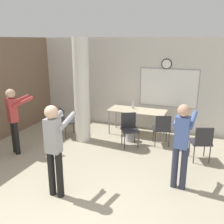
{
  "coord_description": "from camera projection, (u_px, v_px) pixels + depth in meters",
  "views": [
    {
      "loc": [
        1.86,
        -2.42,
        2.73
      ],
      "look_at": [
        -0.12,
        2.66,
        1.14
      ],
      "focal_mm": 40.0,
      "sensor_mm": 36.0,
      "label": 1
    }
  ],
  "objects": [
    {
      "name": "chair_table_front",
      "position": [
        129.0,
        127.0,
        6.58
      ],
      "size": [
        0.6,
        0.6,
        0.87
      ],
      "color": "#2D2D33",
      "rests_on": "ground_plane"
    },
    {
      "name": "waste_bin",
      "position": [
        131.0,
        135.0,
        6.96
      ],
      "size": [
        0.26,
        0.26,
        0.33
      ],
      "color": "#B2B2B7",
      "rests_on": "ground_plane"
    },
    {
      "name": "chair_near_pillar",
      "position": [
        67.0,
        120.0,
        7.19
      ],
      "size": [
        0.62,
        0.62,
        0.87
      ],
      "color": "#2D2D33",
      "rests_on": "ground_plane"
    },
    {
      "name": "support_pillar",
      "position": [
        82.0,
        91.0,
        6.69
      ],
      "size": [
        0.42,
        0.42,
        2.8
      ],
      "color": "silver",
      "rests_on": "ground_plane"
    },
    {
      "name": "wall_back",
      "position": [
        144.0,
        84.0,
        7.71
      ],
      "size": [
        8.0,
        0.15,
        2.8
      ],
      "color": "silver",
      "rests_on": "ground_plane"
    },
    {
      "name": "person_playing_side",
      "position": [
        182.0,
        140.0,
        4.54
      ],
      "size": [
        0.4,
        0.66,
        1.65
      ],
      "color": "#2D3347",
      "rests_on": "ground_plane"
    },
    {
      "name": "person_watching_back",
      "position": [
        14.0,
        116.0,
        6.01
      ],
      "size": [
        0.55,
        0.65,
        1.62
      ],
      "color": "black",
      "rests_on": "ground_plane"
    },
    {
      "name": "chair_mid_room",
      "position": [
        202.0,
        141.0,
        5.69
      ],
      "size": [
        0.57,
        0.57,
        0.87
      ],
      "color": "#2D2D33",
      "rests_on": "ground_plane"
    },
    {
      "name": "chair_table_right",
      "position": [
        162.0,
        128.0,
        6.54
      ],
      "size": [
        0.56,
        0.56,
        0.87
      ],
      "color": "#2D2D33",
      "rests_on": "ground_plane"
    },
    {
      "name": "bottle_on_table",
      "position": [
        133.0,
        106.0,
        7.45
      ],
      "size": [
        0.07,
        0.07,
        0.23
      ],
      "color": "silver",
      "rests_on": "folding_table"
    },
    {
      "name": "folding_table",
      "position": [
        137.0,
        112.0,
        7.33
      ],
      "size": [
        1.67,
        0.71,
        0.74
      ],
      "color": "beige",
      "rests_on": "ground_plane"
    },
    {
      "name": "person_playing_front",
      "position": [
        54.0,
        144.0,
        4.3
      ],
      "size": [
        0.37,
        0.66,
        1.69
      ],
      "color": "black",
      "rests_on": "ground_plane"
    }
  ]
}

